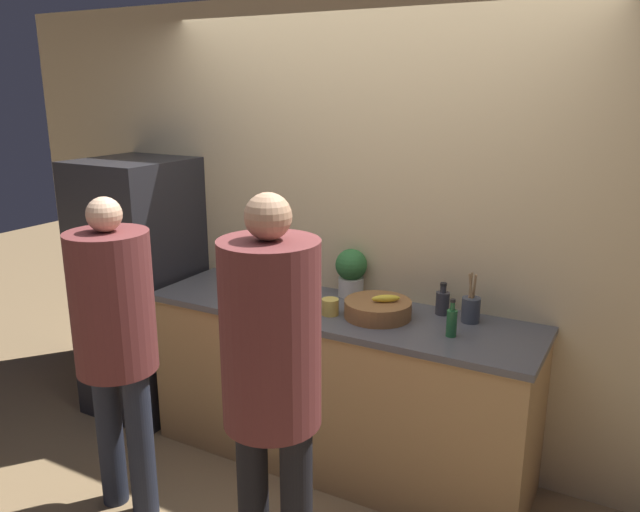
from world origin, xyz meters
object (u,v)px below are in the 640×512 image
fruit_bowl (378,309)px  cup_yellow (329,307)px  bottle_green (452,322)px  refrigerator (141,287)px  utensil_crock (471,309)px  bottle_dark (443,302)px  person_left (115,328)px  cup_white (230,287)px  potted_plant (351,271)px  person_center (271,368)px

fruit_bowl → cup_yellow: bearing=-159.4°
bottle_green → refrigerator: bearing=178.5°
refrigerator → utensil_crock: size_ratio=6.42×
refrigerator → bottle_dark: 1.98m
person_left → utensil_crock: (1.43, 1.05, 0.02)m
bottle_dark → cup_white: (-1.19, -0.27, -0.03)m
cup_white → cup_yellow: bearing=-2.2°
refrigerator → fruit_bowl: bearing=0.4°
potted_plant → cup_yellow: bearing=-83.6°
refrigerator → cup_yellow: refrigerator is taller
fruit_bowl → potted_plant: bearing=138.9°
fruit_bowl → cup_white: bearing=-175.9°
refrigerator → person_left: (0.70, -0.87, 0.16)m
refrigerator → potted_plant: (1.41, 0.25, 0.25)m
refrigerator → person_center: bearing=-30.8°
bottle_green → potted_plant: (-0.69, 0.31, 0.08)m
utensil_crock → cup_white: bearing=-170.2°
person_center → fruit_bowl: size_ratio=4.95×
refrigerator → cup_yellow: size_ratio=18.29×
cup_white → potted_plant: size_ratio=0.28×
person_left → bottle_green: person_left is taller
person_left → cup_yellow: bearing=47.0°
bottle_dark → cup_white: 1.22m
utensil_crock → cup_white: 1.38m
bottle_green → cup_white: (-1.33, 0.00, -0.04)m
person_left → utensil_crock: person_left is taller
refrigerator → utensil_crock: refrigerator is taller
bottle_green → cup_white: size_ratio=2.44×
bottle_green → cup_white: bearing=179.9°
person_center → cup_white: (-0.91, 0.95, -0.09)m
utensil_crock → bottle_green: utensil_crock is taller
refrigerator → cup_white: size_ratio=21.41×
bottle_dark → person_center: bearing=-103.0°
person_left → cup_white: person_left is taller
potted_plant → person_left: bearing=-122.0°
person_center → fruit_bowl: (-0.00, 1.01, -0.08)m
person_left → refrigerator: bearing=128.8°
refrigerator → person_center: size_ratio=0.96×
person_left → cup_white: (0.07, 0.82, -0.02)m
person_left → cup_yellow: person_left is taller
bottle_dark → potted_plant: 0.57m
fruit_bowl → utensil_crock: (0.44, 0.17, 0.03)m
cup_white → cup_yellow: (0.67, -0.03, 0.00)m
cup_yellow → fruit_bowl: bearing=20.6°
fruit_bowl → person_left: bearing=-138.0°
person_center → utensil_crock: person_center is taller
person_center → cup_white: person_center is taller
fruit_bowl → cup_yellow: fruit_bowl is taller
utensil_crock → cup_white: (-1.35, -0.23, -0.03)m
person_left → fruit_bowl: size_ratio=4.61×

